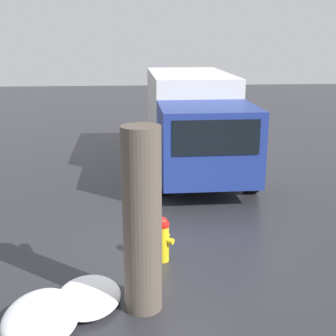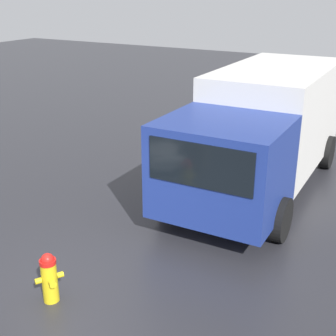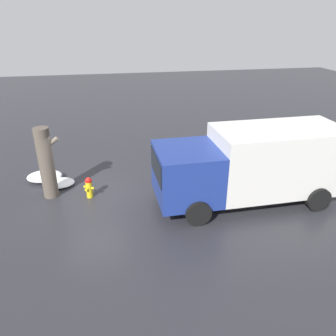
# 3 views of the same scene
# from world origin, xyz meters

# --- Properties ---
(ground_plane) EXTENTS (60.00, 60.00, 0.00)m
(ground_plane) POSITION_xyz_m (0.00, 0.00, 0.00)
(ground_plane) COLOR #28282D
(fire_hydrant) EXTENTS (0.43, 0.38, 0.86)m
(fire_hydrant) POSITION_xyz_m (-0.00, -0.00, 0.44)
(fire_hydrant) COLOR yellow
(fire_hydrant) RESTS_ON ground_plane
(tree_trunk) EXTENTS (0.87, 0.57, 2.82)m
(tree_trunk) POSITION_xyz_m (-1.50, 0.38, 1.43)
(tree_trunk) COLOR brown
(tree_trunk) RESTS_ON ground_plane
(delivery_truck) EXTENTS (7.01, 2.78, 2.84)m
(delivery_truck) POSITION_xyz_m (6.10, -1.33, 1.55)
(delivery_truck) COLOR navy
(delivery_truck) RESTS_ON ground_plane
(snow_pile_by_hydrant) EXTENTS (1.47, 1.08, 0.38)m
(snow_pile_by_hydrant) POSITION_xyz_m (-1.96, 1.84, 0.19)
(snow_pile_by_hydrant) COLOR white
(snow_pile_by_hydrant) RESTS_ON ground_plane
(snow_pile_curbside) EXTENTS (1.32, 1.01, 0.21)m
(snow_pile_curbside) POSITION_xyz_m (-1.33, 1.24, 0.11)
(snow_pile_curbside) COLOR white
(snow_pile_curbside) RESTS_ON ground_plane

